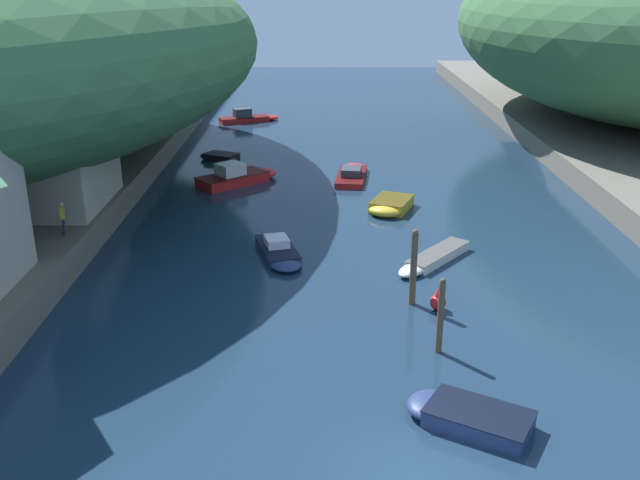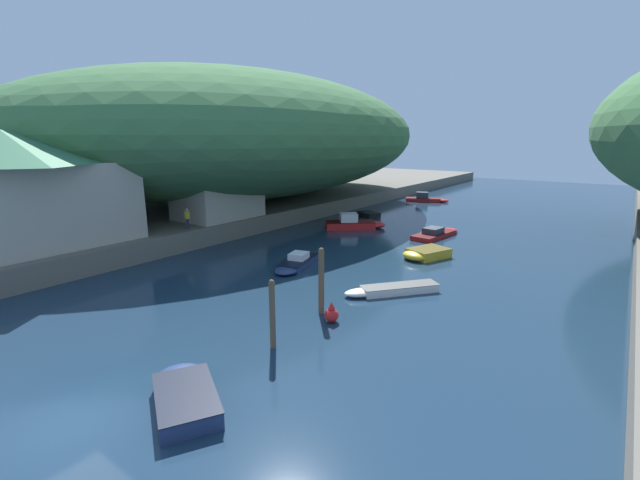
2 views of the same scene
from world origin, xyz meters
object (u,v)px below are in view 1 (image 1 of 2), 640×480
object	(u,v)px
boathouse_shed	(52,157)
person_by_boathouse	(60,216)
boat_mid_channel	(277,252)
boat_white_cruiser	(350,173)
boat_yellow_tender	(429,259)
boat_moored_right	(215,157)
boat_far_upstream	(247,118)
channel_buoy_near	(436,301)
boat_small_dinghy	(461,415)
boat_red_skiff	(237,176)
boat_near_quay	(387,206)

from	to	relation	value
boathouse_shed	person_by_boathouse	bearing A→B (deg)	-69.03
boat_mid_channel	boat_white_cruiser	world-z (taller)	boat_white_cruiser
boathouse_shed	boat_yellow_tender	size ratio (longest dim) A/B	1.50
boat_white_cruiser	boat_moored_right	bearing A→B (deg)	161.10
boat_moored_right	boat_yellow_tender	distance (m)	25.17
boathouse_shed	boat_far_upstream	bearing A→B (deg)	76.39
boat_moored_right	boat_far_upstream	bearing A→B (deg)	20.92
boat_moored_right	boathouse_shed	bearing A→B (deg)	-176.89
channel_buoy_near	boat_moored_right	bearing A→B (deg)	116.46
boat_white_cruiser	boat_small_dinghy	bearing A→B (deg)	-78.32
boat_red_skiff	boat_white_cruiser	size ratio (longest dim) A/B	0.90
boathouse_shed	boat_red_skiff	world-z (taller)	boathouse_shed
boat_red_skiff	boathouse_shed	bearing A→B (deg)	-83.45
boat_yellow_tender	boathouse_shed	bearing A→B (deg)	25.60
channel_buoy_near	boat_white_cruiser	bearing A→B (deg)	97.55
boat_red_skiff	channel_buoy_near	distance (m)	22.62
boat_mid_channel	channel_buoy_near	xyz separation A→B (m)	(7.22, -6.04, 0.12)
boat_yellow_tender	channel_buoy_near	size ratio (longest dim) A/B	4.86
boathouse_shed	person_by_boathouse	size ratio (longest dim) A/B	4.56
boat_moored_right	channel_buoy_near	distance (m)	29.48
boat_near_quay	person_by_boathouse	distance (m)	19.04
boat_far_upstream	person_by_boathouse	bearing A→B (deg)	-31.48
person_by_boathouse	boat_white_cruiser	bearing A→B (deg)	-59.74
boat_white_cruiser	channel_buoy_near	world-z (taller)	channel_buoy_near
boat_white_cruiser	channel_buoy_near	distance (m)	21.56
boat_moored_right	boat_far_upstream	xyz separation A→B (m)	(1.07, 15.13, 0.13)
boat_white_cruiser	boat_near_quay	bearing A→B (deg)	-68.63
boathouse_shed	boat_moored_right	size ratio (longest dim) A/B	2.26
boat_small_dinghy	boat_red_skiff	bearing A→B (deg)	50.00
boat_red_skiff	boat_near_quay	distance (m)	11.72
boat_far_upstream	person_by_boathouse	size ratio (longest dim) A/B	3.60
boat_yellow_tender	boat_far_upstream	xyz separation A→B (m)	(-12.53, 36.30, 0.17)
boat_mid_channel	boat_small_dinghy	xyz separation A→B (m)	(6.76, -14.36, 0.02)
boat_yellow_tender	boat_mid_channel	size ratio (longest dim) A/B	1.00
boat_mid_channel	person_by_boathouse	size ratio (longest dim) A/B	3.04
boat_red_skiff	boat_small_dinghy	bearing A→B (deg)	-21.12
boat_red_skiff	boat_near_quay	bearing A→B (deg)	16.23
boat_red_skiff	person_by_boathouse	world-z (taller)	person_by_boathouse
boat_yellow_tender	person_by_boathouse	xyz separation A→B (m)	(-18.25, -0.06, 2.33)
boat_red_skiff	boat_small_dinghy	world-z (taller)	boat_red_skiff
boat_mid_channel	boat_moored_right	bearing A→B (deg)	-89.16
boat_red_skiff	boat_far_upstream	world-z (taller)	boat_red_skiff
boat_red_skiff	boat_yellow_tender	world-z (taller)	boat_red_skiff
boat_red_skiff	boat_moored_right	xyz separation A→B (m)	(-2.41, 6.48, -0.21)
boat_red_skiff	boat_near_quay	size ratio (longest dim) A/B	1.44
boat_yellow_tender	boat_far_upstream	distance (m)	38.41
boat_near_quay	boat_mid_channel	xyz separation A→B (m)	(-6.36, -7.55, -0.05)
boat_yellow_tender	boat_mid_channel	bearing A→B (deg)	33.08
boat_red_skiff	boat_yellow_tender	xyz separation A→B (m)	(11.19, -14.70, -0.24)
boathouse_shed	channel_buoy_near	distance (m)	22.45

